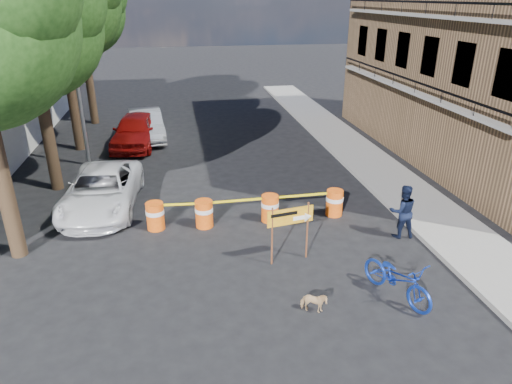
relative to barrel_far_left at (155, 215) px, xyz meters
name	(u,v)px	position (x,y,z in m)	size (l,w,h in m)	color
ground	(264,270)	(2.96, -2.94, -0.47)	(120.00, 120.00, 0.00)	black
sidewalk_east	(384,175)	(9.16, 3.06, -0.40)	(2.40, 40.00, 0.15)	gray
apartment_building	(508,18)	(14.96, 5.06, 5.53)	(8.00, 16.00, 12.00)	#906B49
tree_mid_a	(29,24)	(-3.78, 4.06, 5.53)	(5.25, 5.00, 8.68)	#332316
tree_mid_b	(58,0)	(-3.77, 9.06, 6.24)	(5.67, 5.40, 9.62)	#332316
tree_far	(80,9)	(-3.78, 14.06, 5.74)	(5.04, 4.80, 8.84)	#332316
streetlamp	(76,63)	(-2.98, 6.56, 3.90)	(1.25, 0.18, 8.00)	gray
barrel_far_left	(155,215)	(0.00, 0.00, 0.00)	(0.58, 0.58, 0.90)	#E74B0D
barrel_mid_left	(204,213)	(1.54, -0.11, 0.00)	(0.58, 0.58, 0.90)	#E74B0D
barrel_mid_right	(270,208)	(3.70, -0.07, 0.00)	(0.58, 0.58, 0.90)	#E74B0D
barrel_far_right	(334,202)	(5.93, -0.03, 0.00)	(0.58, 0.58, 0.90)	#E74B0D
detour_sign	(296,220)	(3.90, -2.58, 0.79)	(1.33, 0.34, 1.73)	#592D19
pedestrian	(403,211)	(7.46, -1.81, 0.38)	(0.83, 0.64, 1.70)	black
bicycle	(400,260)	(5.92, -4.71, 0.58)	(0.73, 1.11, 2.11)	#1537B1
dog	(314,303)	(3.75, -4.92, -0.20)	(0.29, 0.64, 0.54)	#DBB37D
suv_white	(102,190)	(-1.84, 1.87, 0.23)	(2.31, 5.02, 1.39)	white
sedan_red	(136,130)	(-1.15, 9.09, 0.33)	(1.89, 4.70, 1.60)	maroon
sedan_silver	(146,125)	(-0.69, 10.26, 0.27)	(1.57, 4.51, 1.49)	silver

